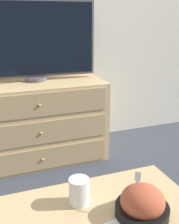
% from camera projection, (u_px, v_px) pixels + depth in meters
% --- Properties ---
extents(ground_plane, '(12.00, 12.00, 0.00)m').
position_uv_depth(ground_plane, '(23.00, 145.00, 2.76)').
color(ground_plane, '#383D47').
extents(wall_back, '(12.00, 0.05, 2.60)m').
position_uv_depth(wall_back, '(11.00, 4.00, 2.36)').
color(wall_back, silver).
rests_on(wall_back, ground_plane).
extents(dresser, '(1.18, 0.55, 0.68)m').
position_uv_depth(dresser, '(35.00, 122.00, 2.41)').
color(dresser, tan).
rests_on(dresser, ground_plane).
extents(tv, '(1.04, 0.18, 0.65)m').
position_uv_depth(tv, '(33.00, 41.00, 2.27)').
color(tv, '#515156').
rests_on(tv, dresser).
extents(takeout_bowl, '(0.22, 0.22, 0.18)m').
position_uv_depth(takeout_bowl, '(142.00, 204.00, 1.13)').
color(takeout_bowl, black).
rests_on(takeout_bowl, coffee_table).
extents(drink_cup, '(0.09, 0.09, 0.12)m').
position_uv_depth(drink_cup, '(79.00, 193.00, 1.20)').
color(drink_cup, beige).
rests_on(drink_cup, coffee_table).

